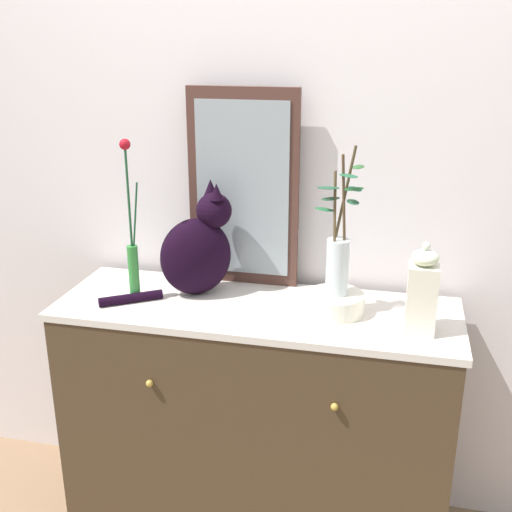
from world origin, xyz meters
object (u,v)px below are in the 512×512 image
at_px(sideboard, 256,422).
at_px(vase_glass_clear, 338,256).
at_px(bowl_porcelain, 336,303).
at_px(vase_slim_green, 132,250).
at_px(jar_lidded_porcelain, 422,292).
at_px(mirror_leaning, 243,189).
at_px(cat_sitting, 198,249).

height_order(sideboard, vase_glass_clear, vase_glass_clear).
xyz_separation_m(bowl_porcelain, vase_glass_clear, (0.00, 0.00, 0.16)).
xyz_separation_m(sideboard, bowl_porcelain, (0.27, 0.01, 0.49)).
xyz_separation_m(vase_slim_green, vase_glass_clear, (0.69, 0.05, 0.02)).
relative_size(sideboard, vase_slim_green, 2.46).
bearing_deg(jar_lidded_porcelain, mirror_leaning, 155.97).
bearing_deg(mirror_leaning, vase_slim_green, -143.25).
distance_m(vase_slim_green, bowl_porcelain, 0.71).
xyz_separation_m(cat_sitting, bowl_porcelain, (0.49, -0.06, -0.13)).
height_order(sideboard, mirror_leaning, mirror_leaning).
bearing_deg(bowl_porcelain, mirror_leaning, 151.33).
bearing_deg(mirror_leaning, vase_glass_clear, -28.55).
bearing_deg(cat_sitting, vase_glass_clear, -6.60).
xyz_separation_m(cat_sitting, vase_slim_green, (-0.20, -0.10, 0.02)).
bearing_deg(bowl_porcelain, jar_lidded_porcelain, -17.16).
relative_size(cat_sitting, jar_lidded_porcelain, 1.51).
height_order(bowl_porcelain, vase_glass_clear, vase_glass_clear).
bearing_deg(mirror_leaning, sideboard, -65.45).
xyz_separation_m(sideboard, mirror_leaning, (-0.09, 0.21, 0.81)).
bearing_deg(mirror_leaning, bowl_porcelain, -28.67).
distance_m(bowl_porcelain, vase_glass_clear, 0.16).
bearing_deg(vase_glass_clear, jar_lidded_porcelain, -17.29).
height_order(vase_glass_clear, jar_lidded_porcelain, vase_glass_clear).
xyz_separation_m(bowl_porcelain, jar_lidded_porcelain, (0.27, -0.08, 0.10)).
relative_size(vase_slim_green, vase_glass_clear, 1.14).
height_order(mirror_leaning, vase_slim_green, mirror_leaning).
bearing_deg(cat_sitting, vase_slim_green, -152.47).
height_order(bowl_porcelain, jar_lidded_porcelain, jar_lidded_porcelain).
bearing_deg(bowl_porcelain, cat_sitting, 173.35).
height_order(mirror_leaning, jar_lidded_porcelain, mirror_leaning).
bearing_deg(sideboard, mirror_leaning, 114.55).
distance_m(vase_glass_clear, jar_lidded_porcelain, 0.29).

